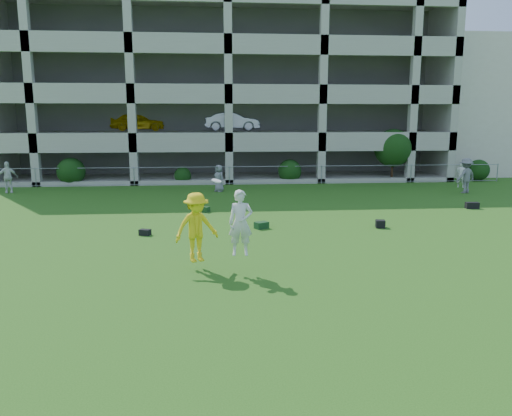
{
  "coord_description": "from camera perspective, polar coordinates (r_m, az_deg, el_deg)",
  "views": [
    {
      "loc": [
        -1.11,
        -12.77,
        4.31
      ],
      "look_at": [
        0.29,
        3.0,
        1.4
      ],
      "focal_mm": 35.0,
      "sensor_mm": 36.0,
      "label": 1
    }
  ],
  "objects": [
    {
      "name": "bystander_e",
      "position": [
        33.12,
        22.4,
        3.53
      ],
      "size": [
        0.69,
        0.64,
        1.58
      ],
      "primitive_type": "imported",
      "rotation": [
        0.0,
        0.0,
        2.54
      ],
      "color": "white",
      "rests_on": "ground"
    },
    {
      "name": "fence",
      "position": [
        32.0,
        -3.06,
        3.77
      ],
      "size": [
        36.06,
        0.06,
        1.2
      ],
      "color": "gray",
      "rests_on": "ground"
    },
    {
      "name": "frisbee_contest",
      "position": [
        14.04,
        -5.74,
        -2.1
      ],
      "size": [
        2.29,
        1.32,
        2.37
      ],
      "color": "yellow",
      "rests_on": "ground"
    },
    {
      "name": "stucco_building",
      "position": [
        47.37,
        25.96,
        10.22
      ],
      "size": [
        16.0,
        14.0,
        10.0
      ],
      "primitive_type": "cube",
      "color": "beige",
      "rests_on": "ground"
    },
    {
      "name": "shrub_row",
      "position": [
        33.08,
        4.89,
        5.52
      ],
      "size": [
        34.38,
        2.52,
        3.5
      ],
      "color": "#163D11",
      "rests_on": "ground"
    },
    {
      "name": "bag_green_c",
      "position": [
        19.47,
        0.63,
        -1.98
      ],
      "size": [
        0.61,
        0.54,
        0.26
      ],
      "primitive_type": "cube",
      "rotation": [
        0.0,
        0.0,
        0.48
      ],
      "color": "#13341D",
      "rests_on": "ground"
    },
    {
      "name": "crate_d",
      "position": [
        20.22,
        14.02,
        -1.77
      ],
      "size": [
        0.41,
        0.41,
        0.3
      ],
      "primitive_type": "cube",
      "rotation": [
        0.0,
        0.0,
        -0.19
      ],
      "color": "black",
      "rests_on": "ground"
    },
    {
      "name": "bystander_b",
      "position": [
        31.86,
        -26.52,
        3.17
      ],
      "size": [
        1.13,
        0.73,
        1.79
      ],
      "primitive_type": "imported",
      "rotation": [
        0.0,
        0.0,
        0.31
      ],
      "color": "silver",
      "rests_on": "ground"
    },
    {
      "name": "bag_green_g",
      "position": [
        22.97,
        -5.98,
        -0.14
      ],
      "size": [
        0.58,
        0.52,
        0.25
      ],
      "primitive_type": "cube",
      "rotation": [
        0.0,
        0.0,
        -0.56
      ],
      "color": "#133619",
      "rests_on": "ground"
    },
    {
      "name": "bag_black_e",
      "position": [
        25.81,
        23.46,
        0.27
      ],
      "size": [
        0.63,
        0.36,
        0.3
      ],
      "primitive_type": "cube",
      "rotation": [
        0.0,
        0.0,
        -0.1
      ],
      "color": "black",
      "rests_on": "ground"
    },
    {
      "name": "bag_black_b",
      "position": [
        18.83,
        -12.57,
        -2.73
      ],
      "size": [
        0.46,
        0.38,
        0.22
      ],
      "primitive_type": "cube",
      "rotation": [
        0.0,
        0.0,
        -0.39
      ],
      "color": "black",
      "rests_on": "ground"
    },
    {
      "name": "ground",
      "position": [
        13.52,
        -0.1,
        -8.17
      ],
      "size": [
        100.0,
        100.0,
        0.0
      ],
      "primitive_type": "plane",
      "color": "#235114",
      "rests_on": "ground"
    },
    {
      "name": "parking_garage",
      "position": [
        40.52,
        -3.61,
        12.81
      ],
      "size": [
        30.0,
        14.0,
        12.0
      ],
      "color": "#9E998C",
      "rests_on": "ground"
    },
    {
      "name": "bystander_c",
      "position": [
        29.07,
        -4.27,
        3.41
      ],
      "size": [
        0.87,
        0.9,
        1.56
      ],
      "primitive_type": "imported",
      "rotation": [
        0.0,
        0.0,
        -0.89
      ],
      "color": "slate",
      "rests_on": "ground"
    },
    {
      "name": "bystander_f",
      "position": [
        30.83,
        22.85,
        3.42
      ],
      "size": [
        1.45,
        1.13,
        1.98
      ],
      "primitive_type": "imported",
      "rotation": [
        0.0,
        0.0,
        3.49
      ],
      "color": "slate",
      "rests_on": "ground"
    }
  ]
}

